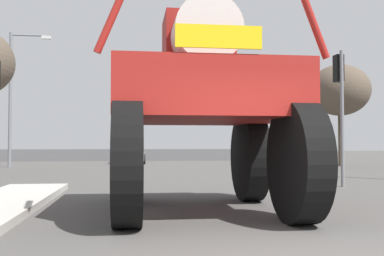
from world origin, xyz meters
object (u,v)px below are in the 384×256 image
at_px(oversize_sprayer, 200,107).
at_px(bare_tree_right, 340,90).
at_px(streetlight_far_left, 14,91).
at_px(traffic_signal_near_right, 340,88).
at_px(sedan_ahead, 131,153).

relative_size(oversize_sprayer, bare_tree_right, 0.86).
bearing_deg(streetlight_far_left, traffic_signal_near_right, -46.01).
xyz_separation_m(traffic_signal_near_right, bare_tree_right, (5.82, 12.25, 1.42)).
distance_m(sedan_ahead, streetlight_far_left, 8.70).
bearing_deg(streetlight_far_left, oversize_sprayer, -66.48).
bearing_deg(bare_tree_right, traffic_signal_near_right, -115.40).
distance_m(sedan_ahead, traffic_signal_near_right, 19.13).
xyz_separation_m(streetlight_far_left, bare_tree_right, (18.76, -1.15, 0.18)).
bearing_deg(traffic_signal_near_right, sedan_ahead, 109.67).
bearing_deg(sedan_ahead, traffic_signal_near_right, -159.27).
distance_m(oversize_sprayer, streetlight_far_left, 19.85).
distance_m(streetlight_far_left, bare_tree_right, 18.79).
relative_size(oversize_sprayer, streetlight_far_left, 0.67).
distance_m(traffic_signal_near_right, streetlight_far_left, 18.67).
height_order(oversize_sprayer, traffic_signal_near_right, oversize_sprayer).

